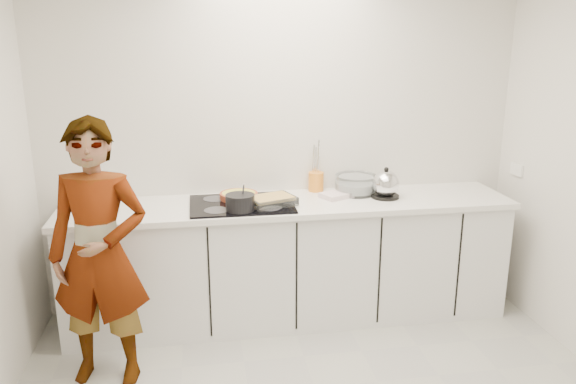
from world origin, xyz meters
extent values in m
cube|color=silver|center=(0.00, 1.60, 1.30)|extent=(3.60, 0.00, 2.60)
cube|color=white|center=(1.79, 1.33, 1.07)|extent=(0.02, 0.15, 0.09)
cube|color=silver|center=(0.00, 1.28, 0.43)|extent=(3.20, 0.58, 0.87)
cube|color=white|center=(0.00, 1.28, 0.89)|extent=(3.24, 0.64, 0.04)
cube|color=black|center=(-0.35, 1.26, 0.92)|extent=(0.72, 0.54, 0.01)
cylinder|color=#9F3D22|center=(-0.36, 1.37, 0.95)|extent=(0.34, 0.34, 0.04)
cylinder|color=yellow|center=(-0.36, 1.37, 0.96)|extent=(0.30, 0.30, 0.01)
cylinder|color=black|center=(-0.37, 1.10, 0.98)|extent=(0.20, 0.20, 0.11)
cylinder|color=silver|center=(-0.35, 1.12, 1.03)|extent=(0.03, 0.08, 0.17)
cube|color=silver|center=(-0.15, 1.19, 0.95)|extent=(0.37, 0.32, 0.06)
cube|color=#D8B861|center=(-0.15, 1.19, 0.97)|extent=(0.33, 0.28, 0.02)
cylinder|color=silver|center=(0.53, 1.42, 0.98)|extent=(0.32, 0.32, 0.14)
cylinder|color=white|center=(0.53, 1.42, 0.96)|extent=(0.27, 0.27, 0.07)
cube|color=white|center=(0.36, 1.34, 0.93)|extent=(0.27, 0.24, 0.04)
cylinder|color=black|center=(0.72, 1.27, 0.92)|extent=(0.26, 0.26, 0.02)
sphere|color=silver|center=(0.72, 1.27, 1.02)|extent=(0.25, 0.25, 0.20)
sphere|color=black|center=(0.72, 1.27, 1.12)|extent=(0.04, 0.04, 0.03)
cylinder|color=orange|center=(0.25, 1.54, 0.98)|extent=(0.14, 0.14, 0.15)
imported|color=silver|center=(-1.24, 0.69, 0.82)|extent=(0.66, 0.49, 1.63)
camera|label=1|loc=(-0.65, -2.54, 2.07)|focal=35.00mm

